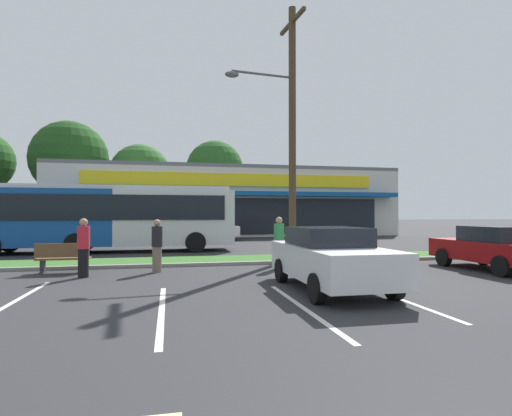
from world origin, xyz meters
The scene contains 20 objects.
grass_median centered at (0.00, 14.00, 0.06)m, with size 56.00×2.20×0.12m, color #386B28.
curb_lip centered at (0.00, 12.78, 0.06)m, with size 56.00×0.24×0.12m, color gray.
parking_stripe_0 centered at (-5.90, 7.77, 0.00)m, with size 0.12×4.80×0.01m, color silver.
parking_stripe_1 centered at (-2.80, 6.20, 0.00)m, with size 0.12×4.80×0.01m, color silver.
parking_stripe_2 centered at (-0.04, 5.86, 0.00)m, with size 0.12×4.80×0.01m, color silver.
parking_stripe_3 centered at (2.31, 6.45, 0.00)m, with size 0.12×4.80×0.01m, color silver.
storefront_building centered at (2.47, 35.29, 2.97)m, with size 29.15×11.92×5.93m.
tree_left centered at (-13.11, 44.41, 7.77)m, with size 8.05×8.05×11.80m.
tree_mid_left centered at (-5.90, 45.43, 6.38)m, with size 6.74×6.74×9.76m.
tree_mid centered at (2.24, 42.36, 6.79)m, with size 6.25×6.25×9.93m.
utility_pole centered at (2.19, 14.11, 5.59)m, with size 3.06×2.40×10.49m.
city_bus centered at (-5.88, 19.09, 1.77)m, with size 12.87×2.73×3.25m.
bus_stop_bench centered at (-5.96, 11.97, 0.50)m, with size 1.60×0.45×0.95m.
car_1 centered at (-0.11, 26.45, 0.76)m, with size 4.40×1.88×1.45m.
car_2 centered at (1.25, 7.55, 0.80)m, with size 2.01×4.42×1.54m.
car_3 centered at (-11.10, 26.34, 0.76)m, with size 4.17×1.93×1.48m.
car_4 centered at (7.84, 9.56, 0.75)m, with size 1.90×4.17×1.47m.
pedestrian_near_bench centered at (-5.14, 10.87, 0.88)m, with size 0.35×0.35×1.75m.
pedestrian_by_pole centered at (-3.04, 11.51, 0.86)m, with size 0.34×0.34×1.70m.
pedestrian_mid centered at (1.03, 11.52, 0.89)m, with size 0.36×0.36×1.77m.
Camera 1 is at (-2.67, -1.84, 1.88)m, focal length 28.28 mm.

